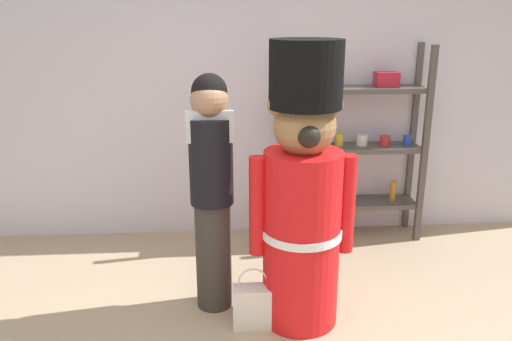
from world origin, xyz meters
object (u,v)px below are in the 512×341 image
at_px(merchandise_shelf, 351,142).
at_px(teddy_bear_guard, 303,196).
at_px(person_shopper, 212,184).
at_px(shopping_bag, 253,306).

relative_size(merchandise_shelf, teddy_bear_guard, 0.94).
height_order(merchandise_shelf, teddy_bear_guard, teddy_bear_guard).
bearing_deg(person_shopper, merchandise_shelf, 42.57).
bearing_deg(shopping_bag, teddy_bear_guard, 12.99).
bearing_deg(shopping_bag, person_shopper, 131.19).
height_order(teddy_bear_guard, person_shopper, teddy_bear_guard).
height_order(merchandise_shelf, shopping_bag, merchandise_shelf).
relative_size(teddy_bear_guard, shopping_bag, 4.34).
height_order(person_shopper, shopping_bag, person_shopper).
xyz_separation_m(merchandise_shelf, shopping_bag, (-0.94, -1.37, -0.72)).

